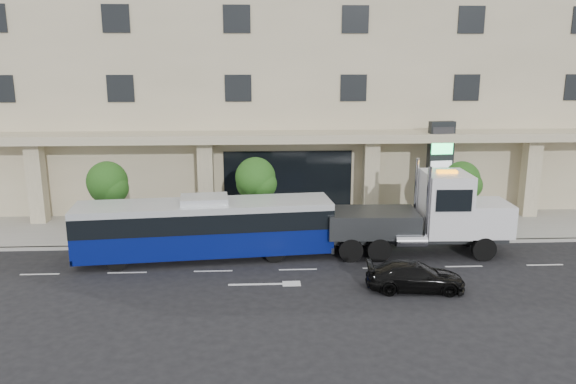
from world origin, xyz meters
name	(u,v)px	position (x,y,z in m)	size (l,w,h in m)	color
ground	(296,259)	(0.00, 0.00, 0.00)	(120.00, 120.00, 0.00)	black
sidewalk	(290,228)	(0.00, 5.00, 0.07)	(120.00, 6.00, 0.15)	gray
curb	(293,244)	(0.00, 2.00, 0.07)	(120.00, 0.30, 0.15)	gray
convention_center	(283,55)	(0.00, 15.42, 9.97)	(60.00, 17.60, 20.00)	tan
tree_left	(108,184)	(-9.97, 3.59, 3.11)	(2.27, 2.20, 4.22)	#422B19
tree_mid	(256,180)	(-1.97, 3.59, 3.26)	(2.28, 2.20, 4.38)	#422B19
tree_right	(462,182)	(9.53, 3.59, 3.04)	(2.10, 2.00, 4.04)	#422B19
city_bus	(205,227)	(-4.50, 0.37, 1.62)	(12.73, 3.84, 3.18)	black
tow_truck	(426,217)	(6.63, 0.48, 1.95)	(10.42, 2.84, 4.75)	#2D3033
black_sedan	(415,276)	(4.88, -4.11, 0.61)	(1.71, 4.21, 1.22)	black
signage_pylon	(439,171)	(8.97, 5.96, 3.20)	(1.55, 0.71, 6.01)	black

